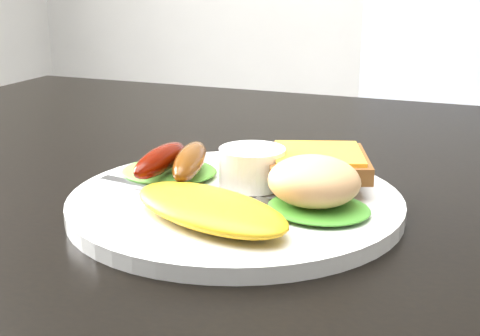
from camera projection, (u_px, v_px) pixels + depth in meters
dining_table at (318, 199)px, 0.61m from camera, size 1.20×0.80×0.04m
dining_chair at (430, 180)px, 1.58m from camera, size 0.49×0.49×0.05m
plate at (235, 203)px, 0.53m from camera, size 0.26×0.26×0.01m
lettuce_left at (169, 171)px, 0.57m from camera, size 0.08×0.08×0.01m
lettuce_right at (319, 208)px, 0.49m from camera, size 0.09×0.08×0.01m
omelette at (209, 208)px, 0.47m from camera, size 0.15×0.11×0.02m
sausage_a at (160, 160)px, 0.55m from camera, size 0.03×0.09×0.02m
sausage_b at (190, 161)px, 0.55m from camera, size 0.05×0.10×0.02m
ramekin at (252, 167)px, 0.54m from camera, size 0.06×0.06×0.03m
toast_a at (283, 170)px, 0.57m from camera, size 0.12×0.12×0.01m
toast_b at (318, 163)px, 0.54m from camera, size 0.10×0.10×0.01m
potato_salad at (314, 181)px, 0.48m from camera, size 0.07×0.07×0.04m
fork at (170, 192)px, 0.53m from camera, size 0.14×0.03×0.00m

